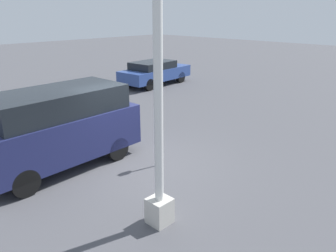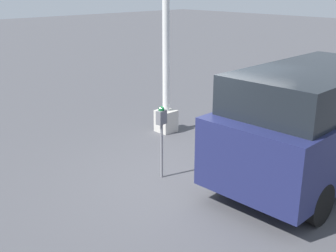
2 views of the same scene
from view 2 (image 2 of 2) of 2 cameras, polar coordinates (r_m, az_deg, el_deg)
The scene contains 5 objects.
ground_plane at distance 8.08m, azimuth 3.72°, elevation -7.29°, with size 80.00×80.00×0.00m, color #4C4C51.
parking_meter_near at distance 7.78m, azimuth -0.89°, elevation 0.04°, with size 0.22×0.14×1.42m.
lamp_post at distance 10.10m, azimuth -0.28°, elevation 12.46°, with size 0.44×0.44×6.86m.
parked_van at distance 8.10m, azimuth 19.14°, elevation 0.62°, with size 4.46×2.03×2.16m.
fire_hydrant at distance 13.83m, azimuth 20.86°, elevation 4.31°, with size 0.17×0.17×0.78m.
Camera 2 is at (-5.35, -4.92, 3.54)m, focal length 45.00 mm.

